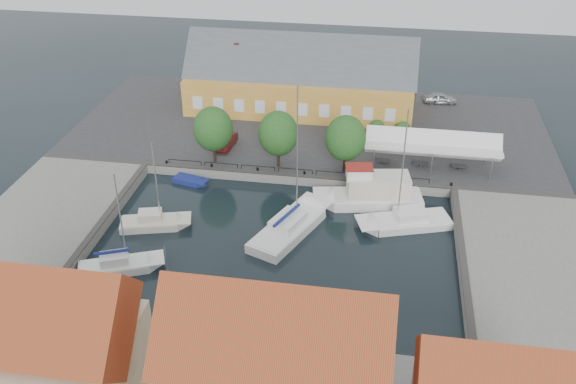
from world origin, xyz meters
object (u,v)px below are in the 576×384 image
object	(u,v)px
west_boat_b	(154,224)
west_boat_d	(119,267)
car_red	(227,142)
east_boat_a	(406,223)
warehouse	(296,82)
car_silver	(440,98)
center_sailboat	(290,228)
tent_canopy	(433,144)
trawler	(372,195)
launch_nw	(190,182)
launch_sw	(97,308)

from	to	relation	value
west_boat_b	west_boat_d	size ratio (longest dim) A/B	0.94
car_red	east_boat_a	size ratio (longest dim) A/B	0.33
warehouse	east_boat_a	size ratio (longest dim) A/B	2.27
warehouse	car_red	world-z (taller)	warehouse
car_silver	east_boat_a	bearing A→B (deg)	165.13
car_red	center_sailboat	xyz separation A→B (m)	(9.56, -14.19, -1.33)
car_silver	warehouse	bearing A→B (deg)	96.30
car_silver	west_boat_d	xyz separation A→B (m)	(-28.22, -39.24, -1.44)
tent_canopy	car_silver	world-z (taller)	tent_canopy
car_silver	west_boat_d	world-z (taller)	west_boat_d
car_red	west_boat_b	xyz separation A→B (m)	(-3.24, -15.42, -1.43)
car_silver	trawler	world-z (taller)	trawler
center_sailboat	launch_nw	xyz separation A→B (m)	(-11.89, 7.40, -0.27)
launch_nw	car_red	bearing A→B (deg)	71.04
tent_canopy	center_sailboat	distance (m)	18.76
car_silver	west_boat_b	distance (m)	42.54
east_boat_a	west_boat_b	distance (m)	23.75
warehouse	launch_nw	world-z (taller)	warehouse
west_boat_b	launch_nw	bearing A→B (deg)	83.97
car_red	launch_nw	xyz separation A→B (m)	(-2.33, -6.79, -1.60)
car_red	center_sailboat	size ratio (longest dim) A/B	0.29
west_boat_b	tent_canopy	bearing A→B (deg)	29.02
trawler	west_boat_b	xyz separation A→B (m)	(-20.02, -7.39, -0.76)
warehouse	car_red	size ratio (longest dim) A/B	6.79
tent_canopy	center_sailboat	world-z (taller)	center_sailboat
tent_canopy	launch_nw	distance (m)	25.81
launch_sw	tent_canopy	bearing A→B (deg)	44.92
west_boat_b	launch_sw	bearing A→B (deg)	-92.31
car_red	west_boat_d	xyz separation A→B (m)	(-3.89, -22.30, -1.42)
center_sailboat	car_red	bearing A→B (deg)	123.97
east_boat_a	launch_sw	xyz separation A→B (m)	(-23.89, -15.90, -0.17)
car_silver	west_boat_b	xyz separation A→B (m)	(-27.57, -32.36, -1.45)
trawler	warehouse	bearing A→B (deg)	117.43
car_silver	west_boat_b	size ratio (longest dim) A/B	0.45
west_boat_b	west_boat_d	bearing A→B (deg)	-95.40
center_sailboat	car_silver	bearing A→B (deg)	64.62
launch_sw	car_silver	bearing A→B (deg)	57.64
launch_sw	launch_nw	distance (m)	20.58
tent_canopy	car_red	size ratio (longest dim) A/B	3.33
warehouse	west_boat_d	xyz separation A→B (m)	(-9.88, -35.07, -4.16)
car_red	trawler	world-z (taller)	trawler
west_boat_d	east_boat_a	bearing A→B (deg)	24.33
east_boat_a	car_silver	bearing A→B (deg)	81.66
tent_canopy	car_silver	bearing A→B (deg)	84.48
car_red	launch_nw	distance (m)	7.36
east_boat_a	west_boat_b	xyz separation A→B (m)	(-23.41, -4.00, -0.00)
car_red	west_boat_d	size ratio (longest dim) A/B	0.43
center_sailboat	launch_sw	bearing A→B (deg)	-135.31
east_boat_a	warehouse	bearing A→B (deg)	120.39
east_boat_a	west_boat_b	size ratio (longest dim) A/B	1.35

